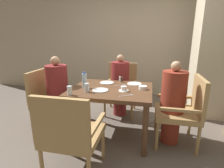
# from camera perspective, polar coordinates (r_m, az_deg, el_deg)

# --- Properties ---
(ground_plane) EXTENTS (16.00, 16.00, 0.00)m
(ground_plane) POSITION_cam_1_polar(r_m,az_deg,el_deg) (2.76, -0.21, -15.98)
(ground_plane) COLOR #60564C
(wall_back) EXTENTS (8.00, 0.06, 2.80)m
(wall_back) POSITION_cam_1_polar(r_m,az_deg,el_deg) (4.40, 5.86, 14.82)
(wall_back) COLOR tan
(wall_back) RESTS_ON ground_plane
(pillar_stone) EXTENTS (0.60, 0.60, 2.70)m
(pillar_stone) POSITION_cam_1_polar(r_m,az_deg,el_deg) (3.59, 30.43, 11.95)
(pillar_stone) COLOR beige
(pillar_stone) RESTS_ON ground_plane
(dining_table) EXTENTS (1.13, 0.91, 0.73)m
(dining_table) POSITION_cam_1_polar(r_m,az_deg,el_deg) (2.49, -0.23, -3.59)
(dining_table) COLOR brown
(dining_table) RESTS_ON ground_plane
(chair_left_side) EXTENTS (0.56, 0.56, 0.94)m
(chair_left_side) POSITION_cam_1_polar(r_m,az_deg,el_deg) (2.90, -19.65, -4.14)
(chair_left_side) COLOR #A88451
(chair_left_side) RESTS_ON ground_plane
(diner_in_left_chair) EXTENTS (0.32, 0.32, 1.16)m
(diner_in_left_chair) POSITION_cam_1_polar(r_m,az_deg,el_deg) (2.80, -17.25, -2.84)
(diner_in_left_chair) COLOR maroon
(diner_in_left_chair) RESTS_ON ground_plane
(chair_far_side) EXTENTS (0.56, 0.56, 0.94)m
(chair_far_side) POSITION_cam_1_polar(r_m,az_deg,el_deg) (3.35, 3.06, -0.65)
(chair_far_side) COLOR #A88451
(chair_far_side) RESTS_ON ground_plane
(diner_in_far_chair) EXTENTS (0.32, 0.32, 1.12)m
(diner_in_far_chair) POSITION_cam_1_polar(r_m,az_deg,el_deg) (3.19, 2.65, -0.23)
(diner_in_far_chair) COLOR maroon
(diner_in_far_chair) RESTS_ON ground_plane
(chair_right_side) EXTENTS (0.56, 0.56, 0.94)m
(chair_right_side) POSITION_cam_1_polar(r_m,az_deg,el_deg) (2.52, 22.37, -7.31)
(chair_right_side) COLOR #A88451
(chair_right_side) RESTS_ON ground_plane
(diner_in_right_chair) EXTENTS (0.32, 0.32, 1.14)m
(diner_in_right_chair) POSITION_cam_1_polar(r_m,az_deg,el_deg) (2.47, 19.19, -5.66)
(diner_in_right_chair) COLOR maroon
(diner_in_right_chair) RESTS_ON ground_plane
(chair_near_corner) EXTENTS (0.56, 0.56, 0.94)m
(chair_near_corner) POSITION_cam_1_polar(r_m,az_deg,el_deg) (1.85, -13.54, -15.02)
(chair_near_corner) COLOR #A88451
(chair_near_corner) RESTS_ON ground_plane
(plate_main_left) EXTENTS (0.22, 0.22, 0.01)m
(plate_main_left) POSITION_cam_1_polar(r_m,az_deg,el_deg) (2.69, 7.31, 0.08)
(plate_main_left) COLOR white
(plate_main_left) RESTS_ON dining_table
(plate_main_right) EXTENTS (0.22, 0.22, 0.01)m
(plate_main_right) POSITION_cam_1_polar(r_m,az_deg,el_deg) (2.36, -3.82, -2.03)
(plate_main_right) COLOR white
(plate_main_right) RESTS_ON dining_table
(plate_dessert_center) EXTENTS (0.22, 0.22, 0.01)m
(plate_dessert_center) POSITION_cam_1_polar(r_m,az_deg,el_deg) (2.74, -1.69, 0.45)
(plate_dessert_center) COLOR white
(plate_dessert_center) RESTS_ON dining_table
(teacup_with_saucer) EXTENTS (0.14, 0.14, 0.07)m
(teacup_with_saucer) POSITION_cam_1_polar(r_m,az_deg,el_deg) (2.33, 3.86, -1.68)
(teacup_with_saucer) COLOR white
(teacup_with_saucer) RESTS_ON dining_table
(bowl_small) EXTENTS (0.11, 0.11, 0.05)m
(bowl_small) POSITION_cam_1_polar(r_m,az_deg,el_deg) (2.45, 10.03, -1.15)
(bowl_small) COLOR white
(bowl_small) RESTS_ON dining_table
(water_bottle) EXTENTS (0.06, 0.06, 0.23)m
(water_bottle) POSITION_cam_1_polar(r_m,az_deg,el_deg) (2.48, -8.95, 1.12)
(water_bottle) COLOR #A3C6DB
(water_bottle) RESTS_ON dining_table
(glass_tall_near) EXTENTS (0.06, 0.06, 0.11)m
(glass_tall_near) POSITION_cam_1_polar(r_m,az_deg,el_deg) (2.23, -13.67, -2.06)
(glass_tall_near) COLOR silver
(glass_tall_near) RESTS_ON dining_table
(glass_tall_mid) EXTENTS (0.06, 0.06, 0.11)m
(glass_tall_mid) POSITION_cam_1_polar(r_m,az_deg,el_deg) (2.31, -8.21, -1.20)
(glass_tall_mid) COLOR silver
(glass_tall_mid) RESTS_ON dining_table
(salt_shaker) EXTENTS (0.03, 0.03, 0.08)m
(salt_shaker) POSITION_cam_1_polar(r_m,az_deg,el_deg) (2.81, 2.59, 1.58)
(salt_shaker) COLOR white
(salt_shaker) RESTS_ON dining_table
(pepper_shaker) EXTENTS (0.03, 0.03, 0.08)m
(pepper_shaker) POSITION_cam_1_polar(r_m,az_deg,el_deg) (2.80, 3.38, 1.49)
(pepper_shaker) COLOR #4C3D2D
(pepper_shaker) RESTS_ON dining_table
(fork_beside_plate) EXTENTS (0.17, 0.09, 0.00)m
(fork_beside_plate) POSITION_cam_1_polar(r_m,az_deg,el_deg) (2.61, 2.99, -0.38)
(fork_beside_plate) COLOR silver
(fork_beside_plate) RESTS_ON dining_table
(knife_beside_plate) EXTENTS (0.17, 0.12, 0.00)m
(knife_beside_plate) POSITION_cam_1_polar(r_m,az_deg,el_deg) (2.16, 4.92, -3.79)
(knife_beside_plate) COLOR silver
(knife_beside_plate) RESTS_ON dining_table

